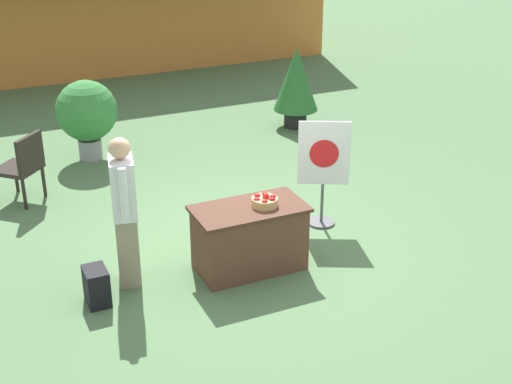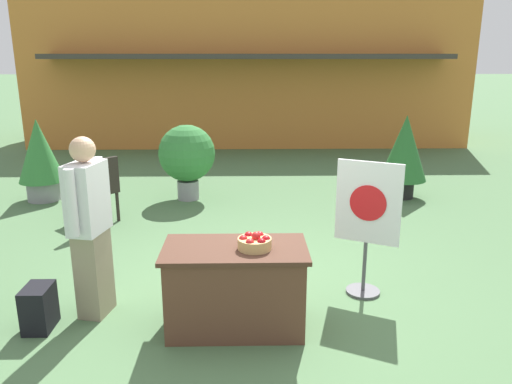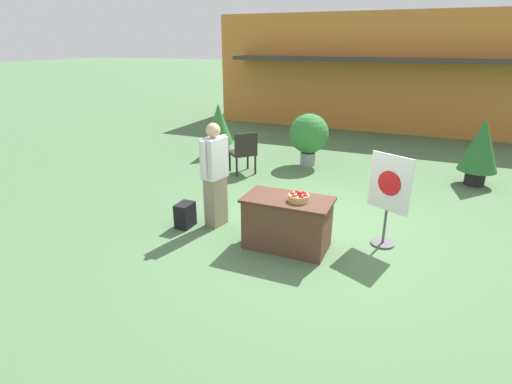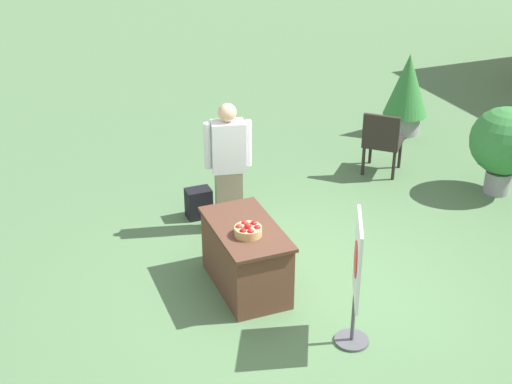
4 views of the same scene
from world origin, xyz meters
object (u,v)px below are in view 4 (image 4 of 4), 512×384
(patio_chair, at_px, (382,139))
(potted_plant_near_right, at_px, (504,143))
(person_visitor, at_px, (228,167))
(apple_basket, at_px, (248,230))
(backpack, at_px, (199,203))
(display_table, at_px, (246,257))
(poster_board, at_px, (356,276))
(potted_plant_far_left, at_px, (407,90))

(patio_chair, bearing_deg, potted_plant_near_right, -90.06)
(person_visitor, distance_m, patio_chair, 2.86)
(apple_basket, bearing_deg, potted_plant_near_right, 104.17)
(backpack, bearing_deg, patio_chair, 95.58)
(person_visitor, distance_m, potted_plant_near_right, 4.04)
(potted_plant_near_right, bearing_deg, apple_basket, -75.83)
(patio_chair, bearing_deg, display_table, 168.20)
(poster_board, relative_size, potted_plant_far_left, 1.01)
(person_visitor, distance_m, potted_plant_far_left, 4.50)
(potted_plant_near_right, bearing_deg, display_table, -77.96)
(display_table, bearing_deg, apple_basket, -12.72)
(apple_basket, relative_size, patio_chair, 0.30)
(poster_board, xyz_separation_m, potted_plant_far_left, (-4.79, 3.63, -0.03))
(apple_basket, xyz_separation_m, potted_plant_near_right, (-1.09, 4.34, -0.07))
(display_table, height_order, poster_board, poster_board)
(person_visitor, xyz_separation_m, potted_plant_near_right, (0.46, 4.01, -0.11))
(display_table, distance_m, potted_plant_near_right, 4.41)
(potted_plant_near_right, bearing_deg, backpack, -101.86)
(display_table, relative_size, potted_plant_far_left, 0.92)
(backpack, xyz_separation_m, patio_chair, (-0.30, 3.03, 0.36))
(poster_board, distance_m, patio_chair, 4.21)
(patio_chair, distance_m, potted_plant_near_right, 1.76)
(poster_board, bearing_deg, potted_plant_far_left, -100.62)
(apple_basket, distance_m, person_visitor, 1.59)
(person_visitor, relative_size, potted_plant_far_left, 1.24)
(display_table, xyz_separation_m, patio_chair, (-2.11, 3.03, 0.17))
(person_visitor, xyz_separation_m, patio_chair, (-0.74, 2.74, -0.33))
(backpack, distance_m, potted_plant_near_right, 4.43)
(backpack, height_order, poster_board, poster_board)
(person_visitor, height_order, patio_chair, person_visitor)
(backpack, relative_size, potted_plant_near_right, 0.32)
(patio_chair, relative_size, potted_plant_near_right, 0.77)
(display_table, bearing_deg, potted_plant_near_right, 102.04)
(apple_basket, relative_size, poster_board, 0.21)
(person_visitor, bearing_deg, potted_plant_near_right, 95.30)
(display_table, relative_size, potted_plant_near_right, 1.00)
(display_table, height_order, person_visitor, person_visitor)
(display_table, distance_m, patio_chair, 3.70)
(display_table, bearing_deg, backpack, 179.90)
(poster_board, xyz_separation_m, potted_plant_near_right, (-2.27, 3.64, -0.02))
(poster_board, height_order, potted_plant_far_left, poster_board)
(apple_basket, height_order, backpack, apple_basket)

